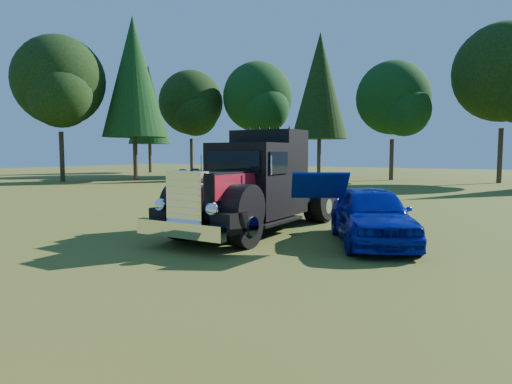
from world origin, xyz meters
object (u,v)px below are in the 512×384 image
object	(u,v)px
diamond_t_truck	(254,188)
hotrod_coupe	(371,214)
spectator_near	(185,201)
spectator_far	(197,199)
distant_teal_car	(270,174)

from	to	relation	value
diamond_t_truck	hotrod_coupe	world-z (taller)	diamond_t_truck
hotrod_coupe	spectator_near	world-z (taller)	hotrod_coupe
diamond_t_truck	hotrod_coupe	bearing A→B (deg)	1.43
hotrod_coupe	spectator_far	size ratio (longest dim) A/B	2.52
spectator_near	distant_teal_car	bearing A→B (deg)	12.16
hotrod_coupe	spectator_near	bearing A→B (deg)	-167.48
spectator_near	diamond_t_truck	bearing A→B (deg)	-69.34
spectator_far	distant_teal_car	world-z (taller)	spectator_far
diamond_t_truck	spectator_far	world-z (taller)	diamond_t_truck
spectator_far	distant_teal_car	size ratio (longest dim) A/B	0.49
diamond_t_truck	hotrod_coupe	size ratio (longest dim) A/B	1.53
spectator_near	distant_teal_car	size ratio (longest dim) A/B	0.50
spectator_near	hotrod_coupe	bearing A→B (deg)	-88.55
distant_teal_car	diamond_t_truck	bearing A→B (deg)	-28.80
diamond_t_truck	spectator_near	bearing A→B (deg)	-148.27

